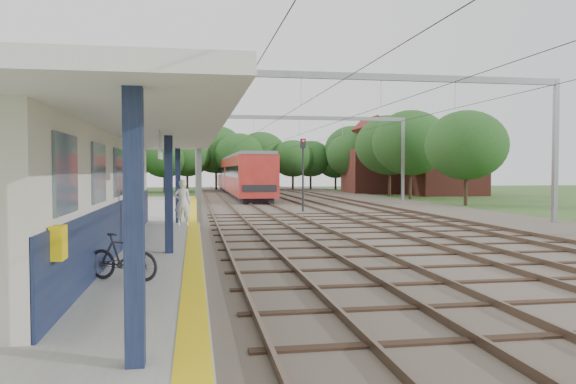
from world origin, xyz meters
TOP-DOWN VIEW (x-y plane):
  - ground at (0.00, 0.00)m, footprint 160.00×160.00m
  - ballast_bed at (4.00, 30.00)m, footprint 18.00×90.00m
  - platform at (-7.50, 14.00)m, footprint 5.00×52.00m
  - yellow_stripe at (-5.25, 14.00)m, footprint 0.45×52.00m
  - station_building at (-8.88, 7.00)m, footprint 3.41×18.00m
  - canopy at (-7.77, 6.00)m, footprint 6.40×20.00m
  - rail_tracks at (1.50, 30.00)m, footprint 11.80×88.00m
  - catenary_system at (3.39, 25.28)m, footprint 17.22×88.00m
  - tree_band at (3.84, 57.12)m, footprint 31.72×30.88m
  - house_near at (21.00, 46.00)m, footprint 7.00×6.12m
  - house_far at (16.00, 52.00)m, footprint 8.00×6.12m
  - person at (-5.68, 13.56)m, footprint 0.72×0.51m
  - bicycle at (-6.67, 2.23)m, footprint 1.64×1.14m
  - train at (-0.50, 49.85)m, footprint 3.02×37.53m
  - signal_post at (1.35, 24.01)m, footprint 0.32×0.28m

SIDE VIEW (x-z plane):
  - ground at x=0.00m, z-range 0.00..0.00m
  - ballast_bed at x=4.00m, z-range 0.00..0.10m
  - platform at x=-7.50m, z-range 0.00..0.35m
  - rail_tracks at x=1.50m, z-range 0.10..0.25m
  - yellow_stripe at x=-5.25m, z-range 0.35..0.36m
  - bicycle at x=-6.67m, z-range 0.35..1.32m
  - person at x=-5.68m, z-range 0.35..2.24m
  - station_building at x=-8.88m, z-range 0.34..3.74m
  - train at x=-0.50m, z-range 0.23..4.18m
  - signal_post at x=1.35m, z-range 0.64..5.18m
  - house_near at x=21.00m, z-range -0.96..6.93m
  - house_far at x=16.00m, z-range -1.09..7.56m
  - canopy at x=-7.77m, z-range 1.92..5.36m
  - tree_band at x=3.84m, z-range 0.51..9.33m
  - catenary_system at x=3.39m, z-range 2.01..9.01m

